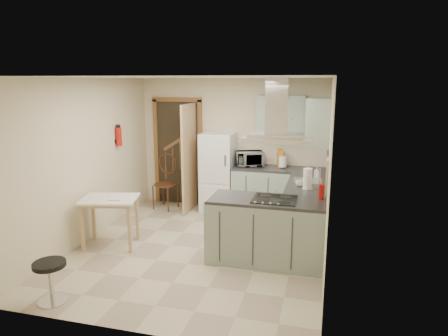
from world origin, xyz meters
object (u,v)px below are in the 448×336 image
(extractor_hood, at_px, (276,139))
(bentwood_chair, at_px, (165,184))
(microwave, at_px, (249,159))
(fridge, at_px, (218,172))
(drop_leaf_table, at_px, (111,222))
(peninsula, at_px, (266,231))
(stool, at_px, (51,282))

(extractor_hood, distance_m, bentwood_chair, 3.23)
(bentwood_chair, height_order, microwave, microwave)
(fridge, relative_size, drop_leaf_table, 1.86)
(extractor_hood, height_order, microwave, extractor_hood)
(fridge, relative_size, bentwood_chair, 1.55)
(peninsula, xyz_separation_m, stool, (-2.19, -1.63, -0.21))
(peninsula, relative_size, drop_leaf_table, 1.93)
(extractor_hood, bearing_deg, drop_leaf_table, -178.50)
(bentwood_chair, relative_size, stool, 1.99)
(fridge, xyz_separation_m, bentwood_chair, (-1.02, -0.15, -0.27))
(drop_leaf_table, xyz_separation_m, bentwood_chair, (0.09, 1.90, 0.11))
(fridge, xyz_separation_m, peninsula, (1.22, -1.98, -0.30))
(drop_leaf_table, relative_size, microwave, 1.64)
(fridge, xyz_separation_m, stool, (-0.97, -3.61, -0.51))
(extractor_hood, xyz_separation_m, bentwood_chair, (-2.35, 1.83, -1.24))
(fridge, relative_size, stool, 3.09)
(extractor_hood, relative_size, drop_leaf_table, 1.12)
(extractor_hood, relative_size, stool, 1.85)
(fridge, distance_m, extractor_hood, 2.57)
(drop_leaf_table, relative_size, bentwood_chair, 0.83)
(bentwood_chair, height_order, stool, bentwood_chair)
(extractor_hood, xyz_separation_m, drop_leaf_table, (-2.44, -0.06, -1.34))
(stool, height_order, microwave, microwave)
(drop_leaf_table, bearing_deg, stool, -98.17)
(fridge, xyz_separation_m, extractor_hood, (1.32, -1.98, 0.97))
(peninsula, distance_m, extractor_hood, 1.27)
(peninsula, relative_size, extractor_hood, 1.72)
(drop_leaf_table, distance_m, stool, 1.58)
(bentwood_chair, distance_m, stool, 3.48)
(extractor_hood, xyz_separation_m, stool, (-2.29, -1.63, -1.48))
(extractor_hood, relative_size, microwave, 1.83)
(peninsula, bearing_deg, drop_leaf_table, -178.43)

